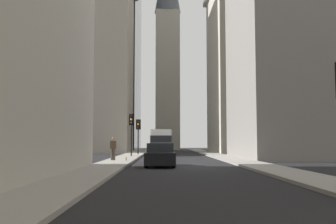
# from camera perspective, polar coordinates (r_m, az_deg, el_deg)

# --- Properties ---
(ground_plane) EXTENTS (135.00, 135.00, 0.00)m
(ground_plane) POSITION_cam_1_polar(r_m,az_deg,el_deg) (23.00, 2.33, -8.21)
(ground_plane) COLOR black
(sidewalk_right) EXTENTS (90.00, 2.20, 0.14)m
(sidewalk_right) POSITION_cam_1_polar(r_m,az_deg,el_deg) (23.18, -8.95, -7.95)
(sidewalk_right) COLOR gray
(sidewalk_right) RESTS_ON ground_plane
(sidewalk_left) EXTENTS (90.00, 2.20, 0.14)m
(sidewalk_left) POSITION_cam_1_polar(r_m,az_deg,el_deg) (23.67, 13.38, -7.81)
(sidewalk_left) COLOR gray
(sidewalk_left) RESTS_ON ground_plane
(building_left_far) EXTENTS (13.58, 10.50, 25.67)m
(building_left_far) POSITION_cam_1_polar(r_m,az_deg,el_deg) (53.92, 11.97, 7.81)
(building_left_far) COLOR beige
(building_left_far) RESTS_ON ground_plane
(building_right_far) EXTENTS (12.30, 10.50, 27.65)m
(building_right_far) POSITION_cam_1_polar(r_m,az_deg,el_deg) (55.10, -10.71, 8.58)
(building_right_far) COLOR gray
(building_right_far) RESTS_ON ground_plane
(church_spire) EXTENTS (4.74, 4.74, 38.68)m
(church_spire) POSITION_cam_1_polar(r_m,az_deg,el_deg) (70.99, -0.06, 10.84)
(church_spire) COLOR #A8A091
(church_spire) RESTS_ON ground_plane
(delivery_truck) EXTENTS (6.46, 2.25, 2.84)m
(delivery_truck) POSITION_cam_1_polar(r_m,az_deg,el_deg) (42.63, -1.05, -4.50)
(delivery_truck) COLOR silver
(delivery_truck) RESTS_ON ground_plane
(sedan_black) EXTENTS (4.30, 1.78, 1.42)m
(sedan_black) POSITION_cam_1_polar(r_m,az_deg,el_deg) (23.47, -1.19, -6.51)
(sedan_black) COLOR black
(sedan_black) RESTS_ON ground_plane
(traffic_light_midblock) EXTENTS (0.43, 0.52, 4.04)m
(traffic_light_midblock) POSITION_cam_1_polar(r_m,az_deg,el_deg) (37.15, -5.47, -1.94)
(traffic_light_midblock) COLOR black
(traffic_light_midblock) RESTS_ON sidewalk_right
(traffic_light_far_junction) EXTENTS (0.43, 0.52, 3.78)m
(traffic_light_far_junction) POSITION_cam_1_polar(r_m,az_deg,el_deg) (41.72, -4.47, -2.48)
(traffic_light_far_junction) COLOR black
(traffic_light_far_junction) RESTS_ON sidewalk_right
(pedestrian) EXTENTS (0.26, 0.44, 1.69)m
(pedestrian) POSITION_cam_1_polar(r_m,az_deg,el_deg) (28.69, -8.18, -5.29)
(pedestrian) COLOR #473D33
(pedestrian) RESTS_ON sidewalk_right
(discarded_bottle) EXTENTS (0.07, 0.07, 0.27)m
(discarded_bottle) POSITION_cam_1_polar(r_m,az_deg,el_deg) (28.22, -6.26, -6.97)
(discarded_bottle) COLOR brown
(discarded_bottle) RESTS_ON sidewalk_right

